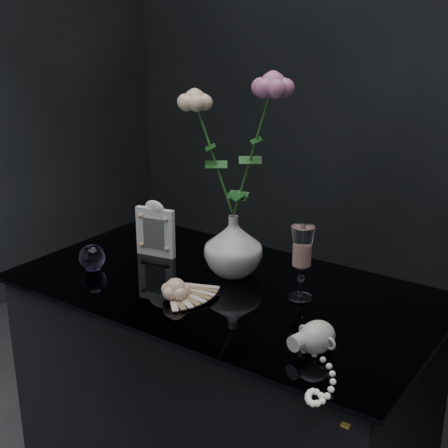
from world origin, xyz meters
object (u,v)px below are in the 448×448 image
Objects in this scene: picture_frame at (155,228)px; pearl_jar at (317,336)px; paperweight at (92,257)px; vase at (233,245)px; wine_glass at (302,263)px; loose_rose at (175,289)px.

pearl_jar is at bearing -29.70° from picture_frame.
picture_frame is 2.34× the size of paperweight.
picture_frame reaches higher than pearl_jar.
picture_frame reaches higher than paperweight.
vase is at bearing -6.79° from picture_frame.
wine_glass reaches higher than pearl_jar.
pearl_jar is (0.14, -0.20, -0.06)m from wine_glass.
picture_frame is 0.19m from paperweight.
pearl_jar is (0.60, -0.21, -0.05)m from picture_frame.
wine_glass is at bearing -7.77° from vase.
wine_glass is 0.56m from paperweight.
pearl_jar is (0.67, -0.04, 0.00)m from paperweight.
pearl_jar is at bearing 19.75° from loose_rose.
wine_glass reaches higher than paperweight.
loose_rose is at bearing -50.60° from picture_frame.
vase is 2.30× the size of paperweight.
wine_glass is at bearing 59.29° from loose_rose.
paperweight is at bearing -170.17° from pearl_jar.
wine_glass is 2.64× the size of paperweight.
wine_glass is 0.25m from pearl_jar.
wine_glass is 1.13× the size of picture_frame.
wine_glass is at bearing -12.08° from picture_frame.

